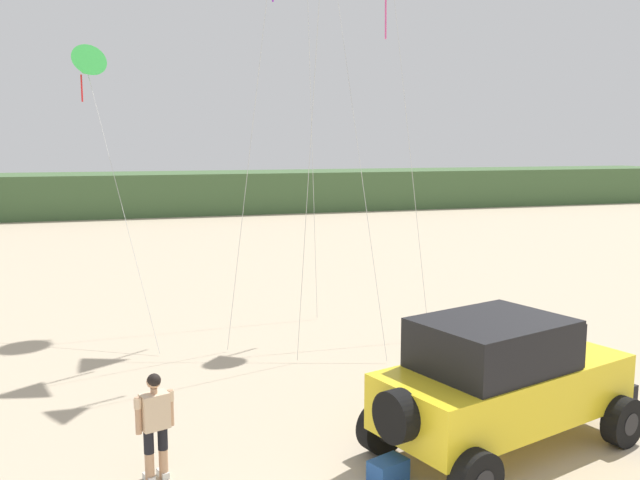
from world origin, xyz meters
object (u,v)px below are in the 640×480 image
at_px(person_watching, 155,421).
at_px(kite_yellow_diamond, 86,67).
at_px(jeep, 502,380).
at_px(cooler_box, 388,472).

distance_m(person_watching, kite_yellow_diamond, 13.37).
relative_size(person_watching, kite_yellow_diamond, 0.21).
bearing_deg(jeep, cooler_box, -166.81).
relative_size(cooler_box, kite_yellow_diamond, 0.07).
height_order(person_watching, kite_yellow_diamond, kite_yellow_diamond).
bearing_deg(person_watching, kite_yellow_diamond, 95.41).
bearing_deg(kite_yellow_diamond, jeep, -61.83).
relative_size(jeep, person_watching, 3.01).
distance_m(jeep, kite_yellow_diamond, 15.24).
bearing_deg(cooler_box, person_watching, 139.81).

